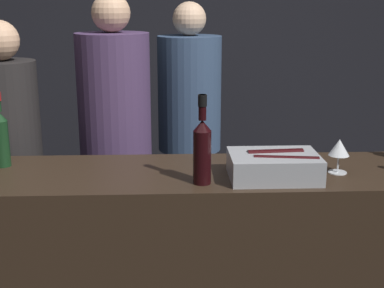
% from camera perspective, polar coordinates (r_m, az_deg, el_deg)
% --- Properties ---
extents(wall_back_chalkboard, '(6.40, 0.06, 2.80)m').
position_cam_1_polar(wall_back_chalkboard, '(4.31, -1.13, 10.36)').
color(wall_back_chalkboard, black).
rests_on(wall_back_chalkboard, ground_plane).
extents(bar_counter, '(2.41, 0.56, 1.02)m').
position_cam_1_polar(bar_counter, '(2.60, 0.03, -13.74)').
color(bar_counter, '#2D2116').
rests_on(bar_counter, ground_plane).
extents(ice_bin_with_bottles, '(0.38, 0.27, 0.12)m').
position_cam_1_polar(ice_bin_with_bottles, '(2.32, 8.83, -2.24)').
color(ice_bin_with_bottles, '#9EA0A5').
rests_on(ice_bin_with_bottles, bar_counter).
extents(wine_glass, '(0.09, 0.09, 0.15)m').
position_cam_1_polar(wine_glass, '(2.43, 15.42, -0.46)').
color(wine_glass, silver).
rests_on(wine_glass, bar_counter).
extents(red_wine_bottle_black_foil, '(0.08, 0.08, 0.38)m').
position_cam_1_polar(red_wine_bottle_black_foil, '(2.20, 1.09, -0.38)').
color(red_wine_bottle_black_foil, black).
rests_on(red_wine_bottle_black_foil, bar_counter).
extents(red_wine_bottle_burgundy, '(0.07, 0.07, 0.34)m').
position_cam_1_polar(red_wine_bottle_burgundy, '(2.58, -19.75, 0.85)').
color(red_wine_bottle_burgundy, '#143319').
rests_on(red_wine_bottle_burgundy, bar_counter).
extents(person_in_hoodie, '(0.35, 0.35, 1.67)m').
position_cam_1_polar(person_in_hoodie, '(3.08, -18.86, -1.45)').
color(person_in_hoodie, black).
rests_on(person_in_hoodie, ground_plane).
extents(person_blond_tee, '(0.41, 0.41, 1.75)m').
position_cam_1_polar(person_blond_tee, '(3.51, -0.26, 2.09)').
color(person_blond_tee, black).
rests_on(person_blond_tee, ground_plane).
extents(person_grey_polo, '(0.41, 0.41, 1.80)m').
position_cam_1_polar(person_grey_polo, '(3.08, -8.14, 0.61)').
color(person_grey_polo, black).
rests_on(person_grey_polo, ground_plane).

